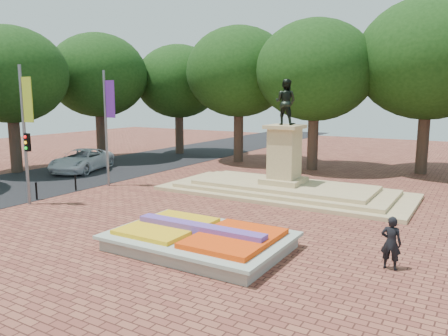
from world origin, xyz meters
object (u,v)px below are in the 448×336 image
at_px(monument, 284,178).
at_px(pedestrian, 391,243).
at_px(flower_bed, 200,239).
at_px(van, 82,160).

bearing_deg(monument, pedestrian, -49.22).
height_order(flower_bed, monument, monument).
height_order(flower_bed, van, van).
distance_m(van, pedestrian, 24.35).
xyz_separation_m(flower_bed, pedestrian, (6.25, 1.56, 0.49)).
relative_size(monument, pedestrian, 8.04).
relative_size(flower_bed, van, 1.08).
xyz_separation_m(flower_bed, monument, (-1.03, 10.00, 0.50)).
bearing_deg(van, pedestrian, -37.98).
height_order(monument, pedestrian, monument).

